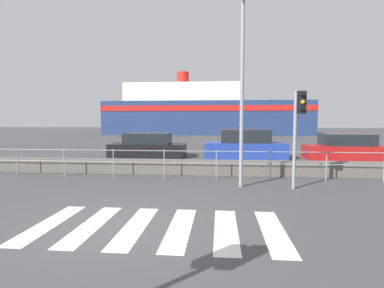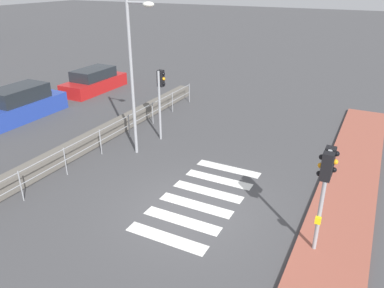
{
  "view_description": "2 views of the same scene",
  "coord_description": "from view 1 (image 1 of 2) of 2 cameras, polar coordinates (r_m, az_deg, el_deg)",
  "views": [
    {
      "loc": [
        2.02,
        -5.68,
        2.11
      ],
      "look_at": [
        1.3,
        2.0,
        1.5
      ],
      "focal_mm": 28.0,
      "sensor_mm": 36.0,
      "label": 1
    },
    {
      "loc": [
        -8.44,
        -4.36,
        6.51
      ],
      "look_at": [
        2.05,
        1.0,
        1.2
      ],
      "focal_mm": 35.0,
      "sensor_mm": 36.0,
      "label": 2
    }
  ],
  "objects": [
    {
      "name": "parked_car_red",
      "position": [
        18.33,
        27.33,
        -0.75
      ],
      "size": [
        4.36,
        1.71,
        1.37
      ],
      "color": "#B21919",
      "rests_on": "ground_plane"
    },
    {
      "name": "harbor_fence",
      "position": [
        10.93,
        -5.34,
        -2.88
      ],
      "size": [
        19.04,
        0.04,
        1.06
      ],
      "color": "gray",
      "rests_on": "ground_plane"
    },
    {
      "name": "parked_car_blue",
      "position": [
        17.05,
        10.09,
        -0.35
      ],
      "size": [
        4.48,
        1.76,
        1.59
      ],
      "color": "#233D9E",
      "rests_on": "ground_plane"
    },
    {
      "name": "traffic_light_far",
      "position": [
        9.64,
        19.69,
        4.76
      ],
      "size": [
        0.34,
        0.32,
        2.99
      ],
      "color": "gray",
      "rests_on": "ground_plane"
    },
    {
      "name": "crosswalk",
      "position": [
        6.18,
        -6.6,
        -15.44
      ],
      "size": [
        4.95,
        2.4,
        0.01
      ],
      "color": "silver",
      "rests_on": "ground_plane"
    },
    {
      "name": "parked_car_black",
      "position": [
        17.5,
        -8.41,
        -0.51
      ],
      "size": [
        4.32,
        1.71,
        1.38
      ],
      "color": "black",
      "rests_on": "ground_plane"
    },
    {
      "name": "ferry_boat",
      "position": [
        45.61,
        1.92,
        5.92
      ],
      "size": [
        30.26,
        7.43,
        9.36
      ],
      "color": "navy",
      "rests_on": "ground_plane"
    },
    {
      "name": "streetlamp",
      "position": [
        9.45,
        9.65,
        13.78
      ],
      "size": [
        0.32,
        1.15,
        5.84
      ],
      "color": "gray",
      "rests_on": "ground_plane"
    },
    {
      "name": "seawall",
      "position": [
        11.85,
        -4.54,
        -4.37
      ],
      "size": [
        21.12,
        0.55,
        0.56
      ],
      "color": "#605B54",
      "rests_on": "ground_plane"
    },
    {
      "name": "ground_plane",
      "position": [
        6.39,
        -13.9,
        -14.91
      ],
      "size": [
        160.0,
        160.0,
        0.0
      ],
      "primitive_type": "plane",
      "color": "#424244"
    }
  ]
}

